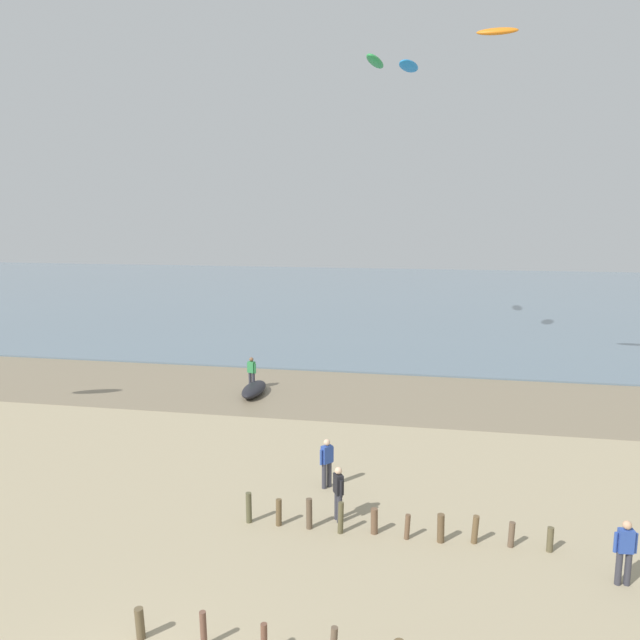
{
  "coord_description": "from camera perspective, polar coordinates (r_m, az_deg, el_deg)",
  "views": [
    {
      "loc": [
        5.44,
        -8.77,
        9.13
      ],
      "look_at": [
        1.57,
        11.73,
        5.57
      ],
      "focal_mm": 34.84,
      "sensor_mm": 36.0,
      "label": 1
    }
  ],
  "objects": [
    {
      "name": "person_right_flank",
      "position": [
        19.28,
        1.7,
        -15.52
      ],
      "size": [
        0.37,
        0.51,
        1.71
      ],
      "color": "#383842",
      "rests_on": "ground"
    },
    {
      "name": "groyne_mid",
      "position": [
        18.82,
        5.93,
        -17.97
      ],
      "size": [
        8.78,
        0.35,
        0.94
      ],
      "color": "brown",
      "rests_on": "ground"
    },
    {
      "name": "person_by_waterline",
      "position": [
        33.04,
        -6.3,
        -4.76
      ],
      "size": [
        0.54,
        0.33,
        1.71
      ],
      "color": "#383842",
      "rests_on": "ground"
    },
    {
      "name": "kite_aloft_5",
      "position": [
        33.14,
        15.98,
        24.13
      ],
      "size": [
        1.96,
        0.82,
        0.55
      ],
      "primitive_type": "ellipsoid",
      "rotation": [
        0.46,
        0.0,
        6.21
      ],
      "color": "orange"
    },
    {
      "name": "person_nearest_camera",
      "position": [
        21.4,
        0.63,
        -12.88
      ],
      "size": [
        0.41,
        0.45,
        1.71
      ],
      "color": "#383842",
      "rests_on": "ground"
    },
    {
      "name": "wet_sand_strip",
      "position": [
        32.25,
        0.54,
        -6.74
      ],
      "size": [
        120.0,
        8.77,
        0.01
      ],
      "primitive_type": "cube",
      "color": "#84755B",
      "rests_on": "ground"
    },
    {
      "name": "person_left_flank",
      "position": [
        18.03,
        26.2,
        -18.47
      ],
      "size": [
        0.57,
        0.26,
        1.71
      ],
      "color": "#383842",
      "rests_on": "ground"
    },
    {
      "name": "kite_aloft_0",
      "position": [
        48.07,
        5.08,
        22.59
      ],
      "size": [
        1.54,
        3.64,
        0.97
      ],
      "primitive_type": "ellipsoid",
      "rotation": [
        0.4,
        0.0,
        1.49
      ],
      "color": "green"
    },
    {
      "name": "kite_aloft_2",
      "position": [
        41.26,
        8.15,
        22.08
      ],
      "size": [
        1.61,
        2.97,
        0.63
      ],
      "primitive_type": "ellipsoid",
      "rotation": [
        -0.21,
        0.0,
        1.34
      ],
      "color": "#2384D1"
    },
    {
      "name": "grounded_kite",
      "position": [
        32.11,
        -6.08,
        -6.35
      ],
      "size": [
        1.11,
        2.89,
        0.57
      ],
      "primitive_type": "ellipsoid",
      "rotation": [
        0.0,
        0.0,
        1.6
      ],
      "color": "black",
      "rests_on": "ground"
    },
    {
      "name": "sea",
      "position": [
        70.63,
        6.18,
        2.25
      ],
      "size": [
        160.0,
        70.0,
        0.1
      ],
      "primitive_type": "cube",
      "color": "slate",
      "rests_on": "ground"
    }
  ]
}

